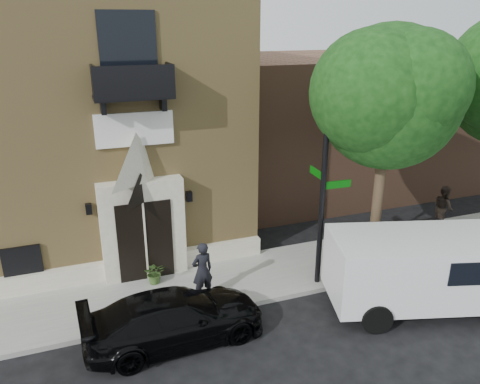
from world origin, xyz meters
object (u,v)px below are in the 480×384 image
object	(u,v)px
street_sign	(323,188)
fire_hydrant	(381,263)
black_sedan	(175,318)
pedestrian_far	(443,207)
pedestrian_near	(202,271)
dumpster	(425,241)
cargo_van	(435,268)

from	to	relation	value
street_sign	fire_hydrant	bearing A→B (deg)	-2.95
black_sedan	fire_hydrant	xyz separation A→B (m)	(7.01, 0.90, -0.19)
black_sedan	pedestrian_far	bearing A→B (deg)	-78.09
street_sign	pedestrian_near	world-z (taller)	street_sign
dumpster	black_sedan	bearing A→B (deg)	-174.51
black_sedan	cargo_van	world-z (taller)	cargo_van
pedestrian_far	cargo_van	bearing A→B (deg)	148.32
black_sedan	fire_hydrant	bearing A→B (deg)	-85.62
street_sign	fire_hydrant	distance (m)	3.54
dumpster	fire_hydrant	bearing A→B (deg)	-170.94
dumpster	pedestrian_far	world-z (taller)	pedestrian_far
fire_hydrant	dumpster	bearing A→B (deg)	11.94
street_sign	fire_hydrant	size ratio (longest dim) A/B	8.88
cargo_van	street_sign	world-z (taller)	street_sign
fire_hydrant	dumpster	world-z (taller)	dumpster
cargo_van	dumpster	distance (m)	3.04
pedestrian_far	black_sedan	bearing A→B (deg)	118.05
street_sign	pedestrian_far	bearing A→B (deg)	19.24
street_sign	cargo_van	bearing A→B (deg)	-38.03
fire_hydrant	pedestrian_near	world-z (taller)	pedestrian_near
fire_hydrant	pedestrian_near	xyz separation A→B (m)	(-5.85, 0.58, 0.55)
cargo_van	dumpster	size ratio (longest dim) A/B	3.29
cargo_van	fire_hydrant	xyz separation A→B (m)	(-0.32, 1.96, -0.78)
fire_hydrant	cargo_van	bearing A→B (deg)	-80.78
black_sedan	street_sign	size ratio (longest dim) A/B	0.76
fire_hydrant	street_sign	bearing A→B (deg)	173.77
black_sedan	dumpster	size ratio (longest dim) A/B	2.60
fire_hydrant	pedestrian_far	distance (m)	4.90
black_sedan	street_sign	world-z (taller)	street_sign
black_sedan	dumpster	distance (m)	9.21
black_sedan	cargo_van	size ratio (longest dim) A/B	0.79
pedestrian_near	cargo_van	bearing A→B (deg)	147.18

